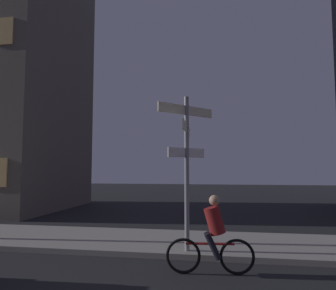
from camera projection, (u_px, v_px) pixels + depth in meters
sidewalk_kerb at (142, 241)px, 8.70m from camera, size 40.00×2.81×0.14m
signpost at (187, 155)px, 7.62m from camera, size 1.26×1.71×3.86m
cyclist at (212, 237)px, 6.21m from camera, size 1.82×0.36×1.61m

